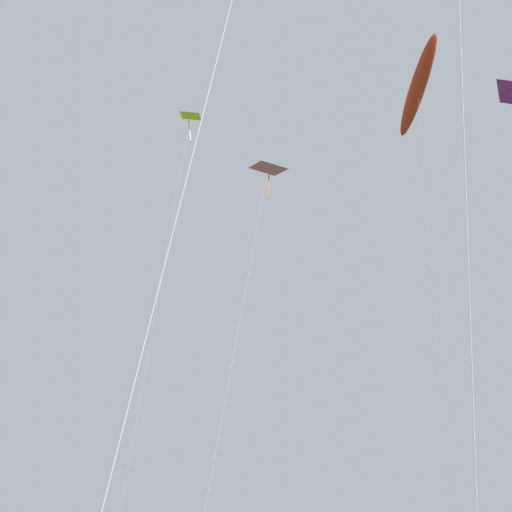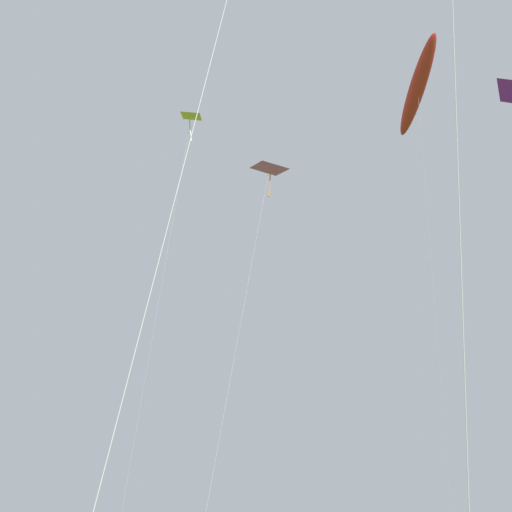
# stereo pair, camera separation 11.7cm
# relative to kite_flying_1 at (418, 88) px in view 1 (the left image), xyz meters

# --- Properties ---
(kite_flying_1) EXTENTS (4.56, 8.54, 21.01)m
(kite_flying_1) POSITION_rel_kite_flying_1_xyz_m (0.00, 0.00, 0.00)
(kite_flying_1) COLOR silver
(kite_flying_1) RESTS_ON ground
(kite_flying_2) EXTENTS (2.03, 7.17, 29.51)m
(kite_flying_2) POSITION_rel_kite_flying_1_xyz_m (-6.04, 16.31, 9.00)
(kite_flying_2) COLOR silver
(kite_flying_2) RESTS_ON ground
(kite_flying_5) EXTENTS (8.41, 5.82, 32.01)m
(kite_flying_5) POSITION_rel_kite_flying_1_xyz_m (3.38, 22.89, 11.57)
(kite_flying_5) COLOR silver
(kite_flying_5) RESTS_ON ground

